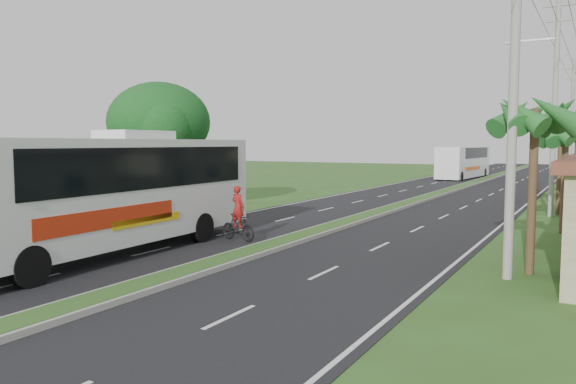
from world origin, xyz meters
The scene contains 15 objects.
ground centered at (0.00, 0.00, 0.00)m, with size 180.00×180.00×0.00m, color #314F1D.
road_asphalt centered at (0.00, 20.00, 0.01)m, with size 14.00×160.00×0.02m, color black.
median_strip centered at (0.00, 20.00, 0.10)m, with size 1.20×160.00×0.18m.
lane_edge_left centered at (-6.70, 20.00, 0.00)m, with size 0.12×160.00×0.01m, color silver.
lane_edge_right centered at (6.70, 20.00, 0.00)m, with size 0.12×160.00×0.01m, color silver.
palm_verge_a centered at (9.00, 3.00, 4.74)m, with size 2.40×2.40×5.45m.
palm_verge_b centered at (9.40, 12.00, 4.36)m, with size 2.40×2.40×5.05m.
palm_verge_c centered at (8.80, 19.00, 5.12)m, with size 2.40×2.40×5.85m.
shade_tree centered at (-12.11, 10.02, 5.03)m, with size 6.30×6.00×7.54m.
utility_pole_a centered at (8.50, 2.00, 5.67)m, with size 1.60×0.28×11.00m.
utility_pole_b centered at (8.47, 18.00, 6.26)m, with size 3.20×0.28×12.00m.
utility_pole_c centered at (8.50, 38.00, 5.67)m, with size 1.60×0.28×11.00m.
coach_bus_main centered at (-4.29, -1.13, 2.44)m, with size 3.35×13.83×4.44m.
coach_bus_far centered at (-2.74, 49.80, 2.02)m, with size 3.55×12.38×3.56m.
motorcyclist centered at (-2.00, 3.44, 0.81)m, with size 1.85×0.82×2.26m.
Camera 1 is at (10.75, -15.28, 3.98)m, focal length 35.00 mm.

